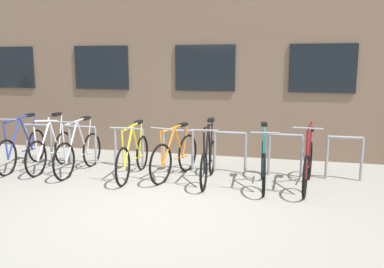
{
  "coord_description": "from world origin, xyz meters",
  "views": [
    {
      "loc": [
        1.75,
        -5.33,
        2.02
      ],
      "look_at": [
        0.09,
        1.6,
        0.76
      ],
      "focal_mm": 37.59,
      "sensor_mm": 36.0,
      "label": 1
    }
  ],
  "objects_px": {
    "bicycle_silver": "(79,152)",
    "bicycle_orange": "(175,156)",
    "bicycle_teal": "(263,163)",
    "bicycle_white": "(51,150)",
    "bicycle_black": "(208,160)",
    "bicycle_maroon": "(308,164)",
    "bicycle_blue": "(22,148)",
    "bicycle_yellow": "(133,156)"
  },
  "relations": [
    {
      "from": "bicycle_black",
      "to": "bicycle_white",
      "type": "xyz_separation_m",
      "value": [
        -3.09,
        0.08,
        0.01
      ]
    },
    {
      "from": "bicycle_teal",
      "to": "bicycle_white",
      "type": "xyz_separation_m",
      "value": [
        -4.03,
        0.1,
        -0.0
      ]
    },
    {
      "from": "bicycle_black",
      "to": "bicycle_teal",
      "type": "height_order",
      "value": "bicycle_black"
    },
    {
      "from": "bicycle_teal",
      "to": "bicycle_blue",
      "type": "height_order",
      "value": "bicycle_blue"
    },
    {
      "from": "bicycle_blue",
      "to": "bicycle_orange",
      "type": "bearing_deg",
      "value": 1.18
    },
    {
      "from": "bicycle_teal",
      "to": "bicycle_blue",
      "type": "relative_size",
      "value": 0.94
    },
    {
      "from": "bicycle_black",
      "to": "bicycle_orange",
      "type": "distance_m",
      "value": 0.65
    },
    {
      "from": "bicycle_black",
      "to": "bicycle_orange",
      "type": "relative_size",
      "value": 0.99
    },
    {
      "from": "bicycle_white",
      "to": "bicycle_teal",
      "type": "bearing_deg",
      "value": -1.48
    },
    {
      "from": "bicycle_black",
      "to": "bicycle_silver",
      "type": "relative_size",
      "value": 0.97
    },
    {
      "from": "bicycle_white",
      "to": "bicycle_orange",
      "type": "xyz_separation_m",
      "value": [
        2.46,
        0.06,
        0.01
      ]
    },
    {
      "from": "bicycle_teal",
      "to": "bicycle_blue",
      "type": "bearing_deg",
      "value": 178.75
    },
    {
      "from": "bicycle_maroon",
      "to": "bicycle_black",
      "type": "xyz_separation_m",
      "value": [
        -1.65,
        -0.06,
        -0.01
      ]
    },
    {
      "from": "bicycle_teal",
      "to": "bicycle_blue",
      "type": "xyz_separation_m",
      "value": [
        -4.64,
        0.1,
        0.0
      ]
    },
    {
      "from": "bicycle_silver",
      "to": "bicycle_teal",
      "type": "height_order",
      "value": "bicycle_silver"
    },
    {
      "from": "bicycle_silver",
      "to": "bicycle_orange",
      "type": "height_order",
      "value": "bicycle_silver"
    },
    {
      "from": "bicycle_white",
      "to": "bicycle_blue",
      "type": "relative_size",
      "value": 0.92
    },
    {
      "from": "bicycle_blue",
      "to": "bicycle_yellow",
      "type": "bearing_deg",
      "value": -2.55
    },
    {
      "from": "bicycle_orange",
      "to": "bicycle_blue",
      "type": "bearing_deg",
      "value": -178.82
    },
    {
      "from": "bicycle_maroon",
      "to": "bicycle_black",
      "type": "relative_size",
      "value": 1.09
    },
    {
      "from": "bicycle_black",
      "to": "bicycle_teal",
      "type": "relative_size",
      "value": 0.97
    },
    {
      "from": "bicycle_blue",
      "to": "bicycle_silver",
      "type": "bearing_deg",
      "value": -3.17
    },
    {
      "from": "bicycle_maroon",
      "to": "bicycle_white",
      "type": "relative_size",
      "value": 1.09
    },
    {
      "from": "bicycle_white",
      "to": "bicycle_orange",
      "type": "height_order",
      "value": "bicycle_white"
    },
    {
      "from": "bicycle_orange",
      "to": "bicycle_maroon",
      "type": "bearing_deg",
      "value": -2.1
    },
    {
      "from": "bicycle_white",
      "to": "bicycle_yellow",
      "type": "height_order",
      "value": "bicycle_white"
    },
    {
      "from": "bicycle_white",
      "to": "bicycle_orange",
      "type": "relative_size",
      "value": 0.99
    },
    {
      "from": "bicycle_white",
      "to": "bicycle_blue",
      "type": "xyz_separation_m",
      "value": [
        -0.61,
        -0.0,
        0.01
      ]
    },
    {
      "from": "bicycle_black",
      "to": "bicycle_orange",
      "type": "height_order",
      "value": "bicycle_black"
    },
    {
      "from": "bicycle_yellow",
      "to": "bicycle_black",
      "type": "bearing_deg",
      "value": 1.09
    },
    {
      "from": "bicycle_yellow",
      "to": "bicycle_blue",
      "type": "bearing_deg",
      "value": 177.45
    },
    {
      "from": "bicycle_black",
      "to": "bicycle_yellow",
      "type": "xyz_separation_m",
      "value": [
        -1.36,
        -0.03,
        0.0
      ]
    },
    {
      "from": "bicycle_teal",
      "to": "bicycle_yellow",
      "type": "height_order",
      "value": "bicycle_teal"
    },
    {
      "from": "bicycle_black",
      "to": "bicycle_orange",
      "type": "xyz_separation_m",
      "value": [
        -0.63,
        0.14,
        0.01
      ]
    },
    {
      "from": "bicycle_silver",
      "to": "bicycle_blue",
      "type": "distance_m",
      "value": 1.25
    },
    {
      "from": "bicycle_black",
      "to": "bicycle_yellow",
      "type": "relative_size",
      "value": 0.94
    },
    {
      "from": "bicycle_silver",
      "to": "bicycle_blue",
      "type": "xyz_separation_m",
      "value": [
        -1.25,
        0.07,
        0.0
      ]
    },
    {
      "from": "bicycle_blue",
      "to": "bicycle_teal",
      "type": "bearing_deg",
      "value": -1.25
    },
    {
      "from": "bicycle_teal",
      "to": "bicycle_yellow",
      "type": "xyz_separation_m",
      "value": [
        -2.3,
        -0.0,
        -0.01
      ]
    },
    {
      "from": "bicycle_silver",
      "to": "bicycle_white",
      "type": "height_order",
      "value": "bicycle_white"
    },
    {
      "from": "bicycle_maroon",
      "to": "bicycle_white",
      "type": "xyz_separation_m",
      "value": [
        -4.74,
        0.02,
        -0.01
      ]
    },
    {
      "from": "bicycle_maroon",
      "to": "bicycle_silver",
      "type": "relative_size",
      "value": 1.06
    }
  ]
}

